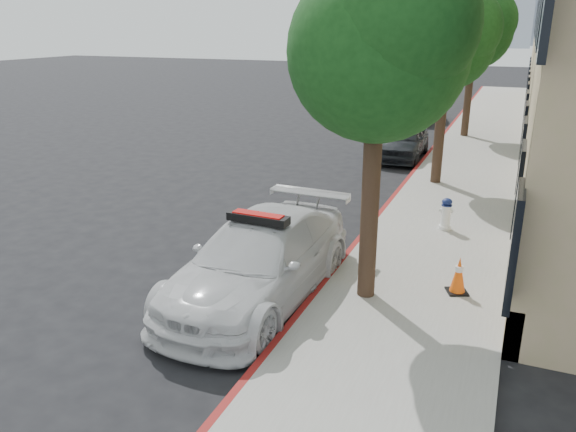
{
  "coord_description": "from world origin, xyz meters",
  "views": [
    {
      "loc": [
        5.03,
        -10.71,
        4.64
      ],
      "look_at": [
        0.97,
        -0.91,
        1.0
      ],
      "focal_mm": 35.0,
      "sensor_mm": 36.0,
      "label": 1
    }
  ],
  "objects_px": {
    "police_car": "(259,260)",
    "parked_car_mid": "(403,140)",
    "fire_hydrant": "(446,214)",
    "parked_car_far": "(419,108)",
    "traffic_cone": "(459,275)"
  },
  "relations": [
    {
      "from": "police_car",
      "to": "fire_hydrant",
      "type": "relative_size",
      "value": 6.78
    },
    {
      "from": "parked_car_far",
      "to": "traffic_cone",
      "type": "xyz_separation_m",
      "value": [
        4.1,
        -19.19,
        -0.16
      ]
    },
    {
      "from": "parked_car_mid",
      "to": "traffic_cone",
      "type": "xyz_separation_m",
      "value": [
        3.17,
        -10.69,
        -0.18
      ]
    },
    {
      "from": "parked_car_far",
      "to": "fire_hydrant",
      "type": "bearing_deg",
      "value": -79.5
    },
    {
      "from": "police_car",
      "to": "traffic_cone",
      "type": "distance_m",
      "value": 3.5
    },
    {
      "from": "police_car",
      "to": "fire_hydrant",
      "type": "bearing_deg",
      "value": 61.72
    },
    {
      "from": "parked_car_mid",
      "to": "fire_hydrant",
      "type": "height_order",
      "value": "parked_car_mid"
    },
    {
      "from": "police_car",
      "to": "fire_hydrant",
      "type": "height_order",
      "value": "police_car"
    },
    {
      "from": "police_car",
      "to": "parked_car_mid",
      "type": "bearing_deg",
      "value": 91.76
    },
    {
      "from": "police_car",
      "to": "fire_hydrant",
      "type": "distance_m",
      "value": 5.18
    },
    {
      "from": "traffic_cone",
      "to": "parked_car_far",
      "type": "bearing_deg",
      "value": 102.05
    },
    {
      "from": "parked_car_far",
      "to": "fire_hydrant",
      "type": "relative_size",
      "value": 5.2
    },
    {
      "from": "police_car",
      "to": "parked_car_mid",
      "type": "distance_m",
      "value": 11.92
    },
    {
      "from": "parked_car_far",
      "to": "fire_hydrant",
      "type": "distance_m",
      "value": 16.33
    },
    {
      "from": "parked_car_mid",
      "to": "fire_hydrant",
      "type": "relative_size",
      "value": 5.21
    }
  ]
}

